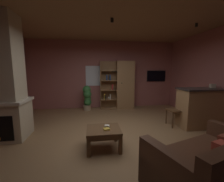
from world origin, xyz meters
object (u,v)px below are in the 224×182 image
object	(u,v)px
table_book_1	(107,126)
potted_floor_plant	(87,97)
stone_fireplace	(2,84)
tissue_box	(212,86)
dining_chair	(179,108)
kitchen_bar_counter	(205,107)
bookshelf_cabinet	(123,85)
table_book_0	(107,129)
leather_couch	(213,167)
coffee_table	(104,133)
wall_mounted_tv	(156,76)

from	to	relation	value
table_book_1	potted_floor_plant	distance (m)	2.99
stone_fireplace	tissue_box	size ratio (longest dim) A/B	23.36
stone_fireplace	dining_chair	distance (m)	4.51
dining_chair	potted_floor_plant	xyz separation A→B (m)	(-2.63, 2.05, -0.01)
stone_fireplace	potted_floor_plant	size ratio (longest dim) A/B	2.83
kitchen_bar_counter	table_book_1	xyz separation A→B (m)	(-2.85, -0.74, -0.09)
bookshelf_cabinet	table_book_0	bearing A→B (deg)	-107.56
leather_couch	stone_fireplace	bearing A→B (deg)	151.31
dining_chair	coffee_table	bearing A→B (deg)	-157.32
coffee_table	wall_mounted_tv	size ratio (longest dim) A/B	0.79
table_book_0	table_book_1	world-z (taller)	table_book_1
leather_couch	dining_chair	world-z (taller)	dining_chair
potted_floor_plant	bookshelf_cabinet	bearing A→B (deg)	6.11
stone_fireplace	table_book_1	xyz separation A→B (m)	(2.29, -0.74, -0.81)
stone_fireplace	coffee_table	xyz separation A→B (m)	(2.22, -0.77, -0.94)
stone_fireplace	dining_chair	world-z (taller)	stone_fireplace
tissue_box	table_book_1	world-z (taller)	tissue_box
table_book_1	wall_mounted_tv	distance (m)	4.29
coffee_table	table_book_1	bearing A→B (deg)	22.08
stone_fireplace	kitchen_bar_counter	size ratio (longest dim) A/B	1.88
potted_floor_plant	tissue_box	bearing A→B (deg)	-31.23
bookshelf_cabinet	coffee_table	bearing A→B (deg)	-108.85
dining_chair	potted_floor_plant	bearing A→B (deg)	142.09
kitchen_bar_counter	wall_mounted_tv	size ratio (longest dim) A/B	1.76
kitchen_bar_counter	potted_floor_plant	world-z (taller)	kitchen_bar_counter
leather_couch	dining_chair	xyz separation A→B (m)	(0.85, 2.13, 0.24)
stone_fireplace	leather_couch	distance (m)	4.21
potted_floor_plant	wall_mounted_tv	xyz separation A→B (m)	(3.04, 0.37, 0.82)
kitchen_bar_counter	table_book_0	bearing A→B (deg)	-163.62
wall_mounted_tv	coffee_table	bearing A→B (deg)	-128.31
bookshelf_cabinet	leather_couch	distance (m)	4.40
table_book_0	dining_chair	bearing A→B (deg)	24.73
potted_floor_plant	table_book_0	bearing A→B (deg)	-81.46
stone_fireplace	dining_chair	xyz separation A→B (m)	(4.44, 0.16, -0.74)
leather_couch	tissue_box	bearing A→B (deg)	48.86
table_book_1	potted_floor_plant	bearing A→B (deg)	99.16
dining_chair	potted_floor_plant	distance (m)	3.33
tissue_box	dining_chair	xyz separation A→B (m)	(-0.92, 0.11, -0.62)
stone_fireplace	potted_floor_plant	distance (m)	2.95
stone_fireplace	potted_floor_plant	world-z (taller)	stone_fireplace
kitchen_bar_counter	coffee_table	world-z (taller)	kitchen_bar_counter
leather_couch	coffee_table	world-z (taller)	leather_couch
potted_floor_plant	kitchen_bar_counter	bearing A→B (deg)	-33.58
leather_couch	coffee_table	xyz separation A→B (m)	(-1.38, 1.20, 0.04)
tissue_box	coffee_table	world-z (taller)	tissue_box
table_book_0	dining_chair	xyz separation A→B (m)	(2.17, 1.00, 0.10)
coffee_table	tissue_box	bearing A→B (deg)	14.69
kitchen_bar_counter	wall_mounted_tv	world-z (taller)	wall_mounted_tv
bookshelf_cabinet	dining_chair	xyz separation A→B (m)	(1.16, -2.20, -0.44)
table_book_0	wall_mounted_tv	distance (m)	4.38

